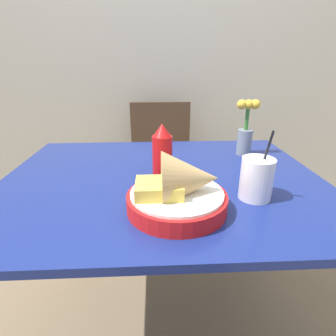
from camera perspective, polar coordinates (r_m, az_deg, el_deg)
name	(u,v)px	position (r m, az deg, el deg)	size (l,w,h in m)	color
ground_plane	(164,326)	(1.43, -0.93, -31.23)	(12.00, 12.00, 0.00)	#7A664C
wall_window	(157,37)	(1.95, -2.45, 26.56)	(7.00, 0.06, 2.60)	#B7B2A3
dining_table	(163,202)	(0.98, -1.17, -7.41)	(1.12, 0.88, 0.77)	navy
chair_far_window	(161,160)	(1.79, -1.53, 1.77)	(0.40, 0.40, 0.90)	#473323
food_basket	(181,190)	(0.71, 2.91, -4.90)	(0.28, 0.28, 0.17)	red
ketchup_bottle	(162,152)	(0.90, -1.42, 3.40)	(0.07, 0.07, 0.19)	red
drink_cup	(256,180)	(0.81, 18.68, -2.46)	(0.10, 0.10, 0.21)	silver
flower_vase	(246,130)	(1.18, 16.55, 7.91)	(0.10, 0.06, 0.24)	gray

